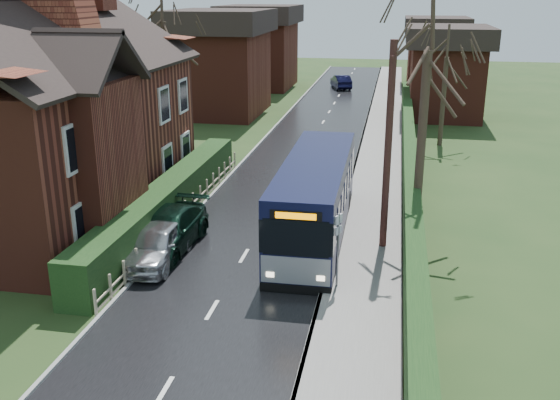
% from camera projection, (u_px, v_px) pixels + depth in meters
% --- Properties ---
extents(ground, '(140.00, 140.00, 0.00)m').
position_uv_depth(ground, '(230.00, 281.00, 20.19)').
color(ground, '#30441D').
rests_on(ground, ground).
extents(road, '(6.00, 100.00, 0.02)m').
position_uv_depth(road, '(284.00, 189.00, 29.51)').
color(road, black).
rests_on(road, ground).
extents(pavement, '(2.50, 100.00, 0.14)m').
position_uv_depth(pavement, '(374.00, 193.00, 28.76)').
color(pavement, slate).
rests_on(pavement, ground).
extents(kerb_right, '(0.12, 100.00, 0.14)m').
position_uv_depth(kerb_right, '(348.00, 191.00, 28.96)').
color(kerb_right, gray).
rests_on(kerb_right, ground).
extents(kerb_left, '(0.12, 100.00, 0.10)m').
position_uv_depth(kerb_left, '(221.00, 185.00, 30.02)').
color(kerb_left, gray).
rests_on(kerb_left, ground).
extents(front_hedge, '(1.20, 16.00, 1.60)m').
position_uv_depth(front_hedge, '(168.00, 202.00, 25.26)').
color(front_hedge, black).
rests_on(front_hedge, ground).
extents(picket_fence, '(0.10, 16.00, 0.90)m').
position_uv_depth(picket_fence, '(186.00, 211.00, 25.25)').
color(picket_fence, tan).
rests_on(picket_fence, ground).
extents(right_wall_hedge, '(0.60, 50.00, 1.80)m').
position_uv_depth(right_wall_hedge, '(410.00, 175.00, 28.18)').
color(right_wall_hedge, maroon).
rests_on(right_wall_hedge, ground).
extents(brick_house, '(9.30, 14.60, 10.30)m').
position_uv_depth(brick_house, '(45.00, 111.00, 24.74)').
color(brick_house, maroon).
rests_on(brick_house, ground).
extents(bus, '(2.35, 9.93, 3.01)m').
position_uv_depth(bus, '(315.00, 199.00, 23.37)').
color(bus, black).
rests_on(bus, ground).
extents(car_silver, '(1.61, 3.99, 1.36)m').
position_uv_depth(car_silver, '(158.00, 244.00, 21.39)').
color(car_silver, '#BBBDC1').
rests_on(car_silver, ground).
extents(car_green, '(2.18, 4.92, 1.40)m').
position_uv_depth(car_green, '(167.00, 231.00, 22.49)').
color(car_green, black).
rests_on(car_green, ground).
extents(car_distant, '(2.46, 4.16, 1.29)m').
position_uv_depth(car_distant, '(341.00, 82.00, 59.41)').
color(car_distant, black).
rests_on(car_distant, ground).
extents(bus_stop_sign, '(0.20, 0.37, 2.52)m').
position_uv_depth(bus_stop_sign, '(338.00, 240.00, 19.12)').
color(bus_stop_sign, slate).
rests_on(bus_stop_sign, ground).
extents(telegraph_pole, '(0.25, 0.96, 7.42)m').
position_uv_depth(telegraph_pole, '(388.00, 149.00, 21.49)').
color(telegraph_pole, black).
rests_on(telegraph_pole, ground).
extents(tree_right_near, '(4.58, 4.58, 9.88)m').
position_uv_depth(tree_right_near, '(429.00, 37.00, 22.00)').
color(tree_right_near, '#372A20').
rests_on(tree_right_near, ground).
extents(tree_right_far, '(3.88, 3.88, 7.50)m').
position_uv_depth(tree_right_far, '(447.00, 51.00, 36.08)').
color(tree_right_far, '#33281E').
rests_on(tree_right_far, ground).
extents(tree_house_side, '(4.54, 4.54, 10.32)m').
position_uv_depth(tree_house_side, '(163.00, 13.00, 35.64)').
color(tree_house_side, '#32271D').
rests_on(tree_house_side, ground).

